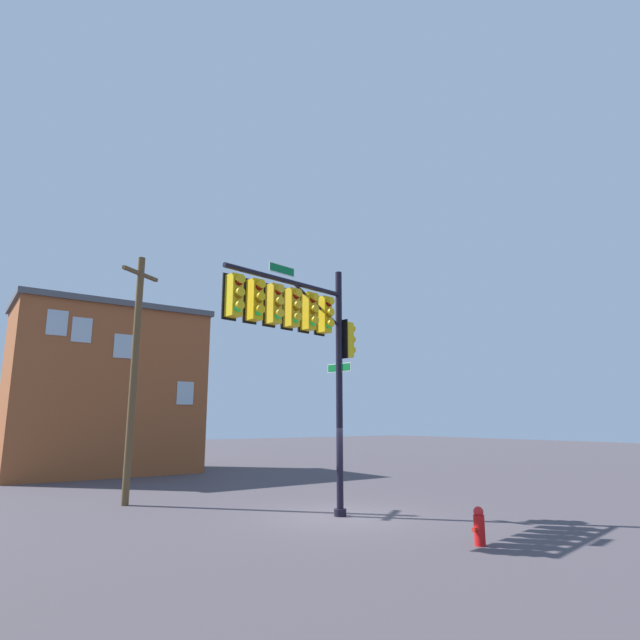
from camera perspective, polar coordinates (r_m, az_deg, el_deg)
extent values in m
plane|color=#463F45|center=(15.93, 2.26, -20.93)|extent=(120.00, 120.00, 0.00)
cylinder|color=black|center=(15.72, 2.16, -7.63)|extent=(0.20, 0.20, 7.34)
cylinder|color=black|center=(15.91, 2.26, -20.57)|extent=(0.36, 0.36, 0.20)
cylinder|color=black|center=(14.66, -3.63, 4.31)|extent=(4.33, 0.95, 0.14)
cylinder|color=black|center=(15.35, -0.35, 1.65)|extent=(1.99, 0.45, 1.07)
cube|color=yellow|center=(15.52, 0.45, 0.57)|extent=(0.38, 0.41, 1.10)
cube|color=black|center=(15.65, -0.09, 0.47)|extent=(0.44, 0.12, 1.22)
sphere|color=maroon|center=(15.46, 0.99, 1.91)|extent=(0.22, 0.22, 0.22)
cylinder|color=yellow|center=(15.43, 1.15, 2.12)|extent=(0.25, 0.18, 0.23)
sphere|color=#855607|center=(15.39, 0.99, 0.67)|extent=(0.22, 0.22, 0.22)
cylinder|color=yellow|center=(15.36, 1.16, 0.89)|extent=(0.25, 0.18, 0.23)
sphere|color=#20FF59|center=(15.32, 1.00, -0.57)|extent=(0.22, 0.22, 0.22)
cylinder|color=yellow|center=(15.29, 1.16, -0.36)|extent=(0.25, 0.18, 0.23)
cube|color=gold|center=(15.05, -1.31, 0.95)|extent=(0.38, 0.41, 1.10)
cube|color=black|center=(15.18, -1.84, 0.84)|extent=(0.44, 0.12, 1.22)
sphere|color=maroon|center=(14.98, -0.76, 2.33)|extent=(0.22, 0.22, 0.22)
cylinder|color=gold|center=(14.95, -0.60, 2.55)|extent=(0.25, 0.18, 0.23)
sphere|color=#855607|center=(14.91, -0.77, 1.06)|extent=(0.22, 0.22, 0.22)
cylinder|color=gold|center=(14.88, -0.60, 1.28)|extent=(0.25, 0.18, 0.23)
sphere|color=#20FF59|center=(14.84, -0.77, -0.23)|extent=(0.22, 0.22, 0.22)
cylinder|color=gold|center=(14.81, -0.60, -0.01)|extent=(0.25, 0.18, 0.23)
cube|color=gold|center=(14.59, -3.18, 1.34)|extent=(0.37, 0.41, 1.10)
cube|color=black|center=(14.73, -3.70, 1.22)|extent=(0.44, 0.11, 1.22)
sphere|color=maroon|center=(14.52, -2.64, 2.78)|extent=(0.22, 0.22, 0.22)
cylinder|color=gold|center=(14.49, -2.48, 3.01)|extent=(0.25, 0.17, 0.23)
sphere|color=#855607|center=(14.44, -2.65, 1.47)|extent=(0.22, 0.22, 0.22)
cylinder|color=gold|center=(14.41, -2.49, 1.70)|extent=(0.25, 0.17, 0.23)
sphere|color=#20FF59|center=(14.37, -2.67, 0.14)|extent=(0.22, 0.22, 0.22)
cylinder|color=gold|center=(14.34, -2.50, 0.37)|extent=(0.25, 0.17, 0.23)
cube|color=gold|center=(14.15, -5.17, 1.77)|extent=(0.37, 0.41, 1.10)
cube|color=black|center=(14.30, -5.68, 1.64)|extent=(0.44, 0.11, 1.22)
sphere|color=maroon|center=(14.08, -4.63, 3.25)|extent=(0.22, 0.22, 0.22)
cylinder|color=gold|center=(14.04, -4.47, 3.49)|extent=(0.25, 0.17, 0.23)
sphere|color=#855607|center=(14.00, -4.65, 1.90)|extent=(0.22, 0.22, 0.22)
cylinder|color=gold|center=(13.96, -4.49, 2.14)|extent=(0.25, 0.17, 0.23)
sphere|color=#20FF59|center=(13.92, -4.67, 0.54)|extent=(0.22, 0.22, 0.22)
cylinder|color=gold|center=(13.89, -4.51, 0.77)|extent=(0.25, 0.17, 0.23)
cube|color=yellow|center=(13.73, -7.29, 2.21)|extent=(0.37, 0.40, 1.10)
cube|color=black|center=(13.88, -7.78, 2.07)|extent=(0.44, 0.10, 1.22)
sphere|color=maroon|center=(13.65, -6.75, 3.74)|extent=(0.22, 0.22, 0.22)
cylinder|color=yellow|center=(13.62, -6.59, 3.99)|extent=(0.25, 0.17, 0.23)
sphere|color=#855607|center=(13.57, -6.78, 2.36)|extent=(0.22, 0.22, 0.22)
cylinder|color=yellow|center=(13.53, -6.62, 2.60)|extent=(0.25, 0.17, 0.23)
sphere|color=#20FF59|center=(13.49, -6.81, 0.95)|extent=(0.22, 0.22, 0.22)
cylinder|color=yellow|center=(13.46, -6.66, 1.20)|extent=(0.25, 0.17, 0.23)
cube|color=gold|center=(13.33, -9.54, 2.68)|extent=(0.37, 0.41, 1.10)
cube|color=black|center=(13.49, -10.03, 2.54)|extent=(0.44, 0.11, 1.22)
sphere|color=maroon|center=(13.25, -8.99, 4.26)|extent=(0.22, 0.22, 0.22)
cylinder|color=gold|center=(13.22, -8.83, 4.52)|extent=(0.25, 0.17, 0.23)
sphere|color=#855607|center=(13.17, -9.03, 2.84)|extent=(0.22, 0.22, 0.22)
cylinder|color=gold|center=(13.13, -8.87, 3.09)|extent=(0.25, 0.17, 0.23)
sphere|color=#20FF59|center=(13.09, -9.08, 1.39)|extent=(0.22, 0.22, 0.22)
cylinder|color=gold|center=(13.05, -8.92, 1.65)|extent=(0.25, 0.17, 0.23)
cube|color=yellow|center=(16.15, 2.94, -2.22)|extent=(0.41, 0.38, 1.10)
cube|color=black|center=(16.00, 2.47, -2.14)|extent=(0.12, 0.44, 1.22)
sphere|color=maroon|center=(16.36, 3.39, -1.12)|extent=(0.22, 0.22, 0.22)
cylinder|color=yellow|center=(16.41, 3.52, -0.98)|extent=(0.18, 0.25, 0.23)
sphere|color=#855607|center=(16.30, 3.40, -2.30)|extent=(0.22, 0.22, 0.22)
cylinder|color=yellow|center=(16.36, 3.54, -2.15)|extent=(0.18, 0.25, 0.23)
sphere|color=#20FF59|center=(16.25, 3.42, -3.48)|extent=(0.22, 0.22, 0.22)
cylinder|color=yellow|center=(16.31, 3.55, -3.33)|extent=(0.18, 0.25, 0.23)
cube|color=white|center=(14.60, -4.25, 5.61)|extent=(0.93, 0.19, 0.26)
cube|color=#086933|center=(14.60, -4.25, 5.61)|extent=(0.89, 0.20, 0.22)
cube|color=white|center=(15.78, 2.14, -5.31)|extent=(0.19, 0.93, 0.26)
cube|color=#0C682E|center=(15.78, 2.14, -5.31)|extent=(0.20, 0.89, 0.22)
cylinder|color=brown|center=(18.78, -19.98, -5.85)|extent=(0.24, 0.24, 8.44)
cube|color=brown|center=(19.41, -19.27, 4.85)|extent=(1.55, 1.13, 0.12)
cylinder|color=red|center=(12.82, 17.28, -21.39)|extent=(0.24, 0.24, 0.65)
sphere|color=red|center=(12.75, 17.17, -19.65)|extent=(0.22, 0.22, 0.22)
cylinder|color=red|center=(12.70, 16.83, -21.37)|extent=(0.12, 0.10, 0.10)
cube|color=brown|center=(30.09, -22.79, -7.41)|extent=(9.27, 5.74, 8.43)
cube|color=#494A4F|center=(30.61, -22.18, 0.75)|extent=(9.57, 6.04, 0.30)
cube|color=#A5B7C6|center=(27.16, -24.93, -1.00)|extent=(0.90, 0.04, 1.20)
cube|color=#A5B7C6|center=(27.49, -21.01, -2.73)|extent=(0.90, 0.04, 1.20)
cube|color=#A5B7C6|center=(27.03, -27.15, -0.26)|extent=(0.90, 0.04, 1.20)
cube|color=#A5B7C6|center=(28.30, -14.74, -7.85)|extent=(0.90, 0.04, 1.20)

